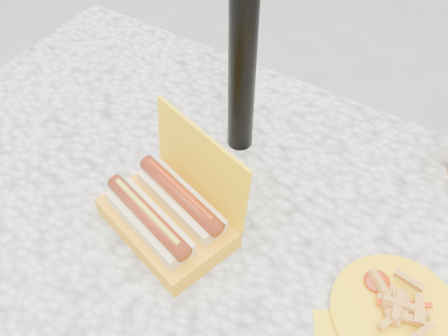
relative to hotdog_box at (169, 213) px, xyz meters
The scene contains 3 objects.
picnic_table 0.17m from the hotdog_box, 92.86° to the left, with size 1.20×0.80×0.75m.
hotdog_box is the anchor object (origin of this frame).
fries_plate 0.39m from the hotdog_box, ahead, with size 0.21×0.29×0.04m.
Camera 1 is at (0.35, -0.45, 1.47)m, focal length 40.00 mm.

